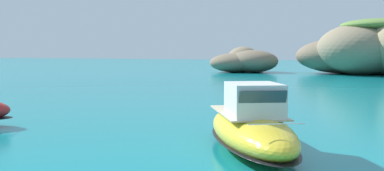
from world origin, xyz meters
TOP-DOWN VIEW (x-y plane):
  - islet_large at (5.87, 80.85)m, footprint 29.15×23.13m
  - islet_small at (-17.85, 79.70)m, footprint 16.19×14.40m
  - motorboat_yellow at (5.25, 11.43)m, footprint 7.41×9.63m

SIDE VIEW (x-z plane):
  - motorboat_yellow at x=5.25m, z-range -0.46..2.34m
  - islet_small at x=-17.85m, z-range -0.41..4.51m
  - islet_large at x=5.87m, z-range -0.97..9.13m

